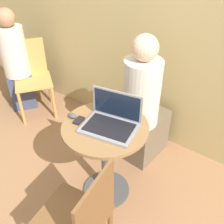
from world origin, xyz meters
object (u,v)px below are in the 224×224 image
object	(u,v)px
cell_phone	(79,120)
chair_empty	(80,222)
person_seated	(143,112)
laptop	(112,121)

from	to	relation	value
cell_phone	chair_empty	world-z (taller)	chair_empty
chair_empty	cell_phone	bearing A→B (deg)	130.22
chair_empty	person_seated	size ratio (longest dim) A/B	0.71
chair_empty	person_seated	world-z (taller)	person_seated
laptop	person_seated	size ratio (longest dim) A/B	0.34
cell_phone	person_seated	world-z (taller)	person_seated
laptop	cell_phone	xyz separation A→B (m)	(-0.22, -0.09, -0.04)
person_seated	chair_empty	bearing A→B (deg)	-79.07
laptop	chair_empty	bearing A→B (deg)	-72.31
laptop	cell_phone	distance (m)	0.25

